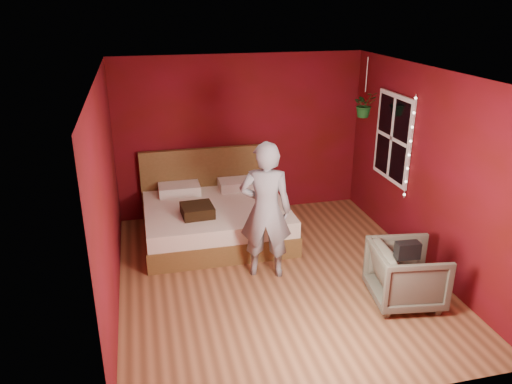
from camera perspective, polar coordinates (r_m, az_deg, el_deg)
name	(u,v)px	position (r m, az deg, el deg)	size (l,w,h in m)	color
floor	(277,276)	(6.60, 2.44, -9.60)	(4.50, 4.50, 0.00)	#94603B
room_walls	(279,153)	(5.92, 2.69, 4.47)	(4.04, 4.54, 2.62)	maroon
window	(393,138)	(7.51, 15.36, 5.97)	(0.05, 0.97, 1.27)	white
fairy_lights	(410,148)	(7.06, 17.17, 4.82)	(0.04, 0.04, 1.45)	silver
bed	(215,217)	(7.57, -4.70, -2.82)	(2.11, 1.79, 1.16)	brown
person	(266,210)	(6.26, 1.10, -2.13)	(0.66, 0.43, 1.80)	gray
armchair	(406,274)	(6.19, 16.82, -9.00)	(0.78, 0.80, 0.73)	#575344
handbag	(408,250)	(5.73, 16.93, -6.38)	(0.26, 0.13, 0.19)	black
throw_pillow	(197,210)	(7.05, -6.72, -2.10)	(0.43, 0.43, 0.15)	black
hanging_plant	(364,104)	(7.66, 12.28, 9.75)	(0.38, 0.34, 0.87)	silver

